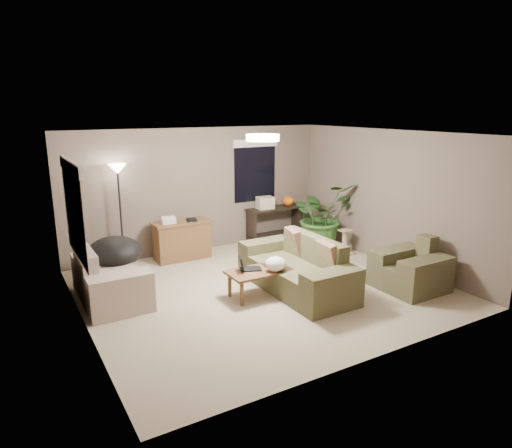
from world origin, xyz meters
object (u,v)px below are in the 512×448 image
armchair (410,271)px  houseplant (321,223)px  console_table (275,221)px  floor_lamp (118,181)px  loveseat (109,281)px  desk (182,240)px  papasan_chair (115,256)px  coffee_table (259,274)px  cat_scratching_post (345,243)px  main_sofa (298,272)px

armchair → houseplant: (0.11, 2.49, 0.25)m
console_table → floor_lamp: floor_lamp is taller
loveseat → console_table: bearing=20.4°
loveseat → floor_lamp: (0.59, 1.44, 1.30)m
floor_lamp → desk: bearing=-7.6°
loveseat → papasan_chair: bearing=68.0°
coffee_table → cat_scratching_post: 2.74m
loveseat → desk: bearing=37.3°
armchair → papasan_chair: (-4.10, 2.66, 0.17)m
coffee_table → houseplant: houseplant is taller
floor_lamp → houseplant: size_ratio=1.37×
console_table → floor_lamp: 3.54m
floor_lamp → main_sofa: bearing=-49.4°
console_table → floor_lamp: size_ratio=0.68×
armchair → papasan_chair: size_ratio=0.94×
coffee_table → floor_lamp: bearing=121.2°
main_sofa → armchair: bearing=-29.6°
coffee_table → papasan_chair: papasan_chair is taller
cat_scratching_post → floor_lamp: bearing=159.6°
coffee_table → main_sofa: bearing=-6.4°
papasan_chair → loveseat: bearing=-112.0°
papasan_chair → houseplant: 4.21m
papasan_chair → floor_lamp: floor_lamp is taller
console_table → cat_scratching_post: bearing=-65.2°
coffee_table → papasan_chair: 2.47m
main_sofa → desk: (-1.07, 2.39, 0.08)m
armchair → desk: size_ratio=0.91×
loveseat → desk: 2.13m
houseplant → armchair: bearing=-92.4°
floor_lamp → papasan_chair: bearing=-112.8°
main_sofa → floor_lamp: bearing=130.6°
desk → houseplant: 2.89m
desk → armchair: bearing=-51.0°
papasan_chair → houseplant: size_ratio=0.76×
loveseat → coffee_table: size_ratio=1.60×
console_table → papasan_chair: papasan_chair is taller
floor_lamp → houseplant: (3.87, -0.95, -1.05)m
papasan_chair → floor_lamp: 1.42m
papasan_chair → houseplant: houseplant is taller
console_table → cat_scratching_post: 1.71m
coffee_table → desk: bearing=99.5°
coffee_table → armchair: bearing=-23.3°
houseplant → cat_scratching_post: (0.18, -0.55, -0.33)m
main_sofa → cat_scratching_post: 2.15m
loveseat → armchair: same height
main_sofa → desk: size_ratio=2.00×
main_sofa → papasan_chair: 3.06m
armchair → coffee_table: bearing=156.7°
desk → cat_scratching_post: desk is taller
loveseat → cat_scratching_post: size_ratio=3.20×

